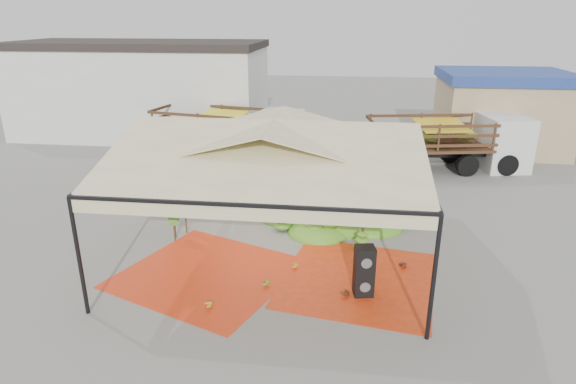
# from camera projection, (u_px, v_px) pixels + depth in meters

# --- Properties ---
(ground) EXTENTS (90.00, 90.00, 0.00)m
(ground) POSITION_uv_depth(u_px,v_px,m) (276.00, 248.00, 14.90)
(ground) COLOR slate
(ground) RESTS_ON ground
(canopy_tent) EXTENTS (8.10, 8.10, 4.00)m
(canopy_tent) POSITION_uv_depth(u_px,v_px,m) (275.00, 144.00, 13.76)
(canopy_tent) COLOR black
(canopy_tent) RESTS_ON ground
(building_white) EXTENTS (14.30, 6.30, 5.40)m
(building_white) POSITION_uv_depth(u_px,v_px,m) (142.00, 89.00, 28.16)
(building_white) COLOR silver
(building_white) RESTS_ON ground
(building_tan) EXTENTS (6.30, 5.30, 4.10)m
(building_tan) POSITION_uv_depth(u_px,v_px,m) (501.00, 111.00, 25.14)
(building_tan) COLOR tan
(building_tan) RESTS_ON ground
(tarp_left) EXTENTS (5.60, 5.48, 0.01)m
(tarp_left) POSITION_uv_depth(u_px,v_px,m) (207.00, 273.00, 13.42)
(tarp_left) COLOR red
(tarp_left) RESTS_ON ground
(tarp_right) EXTENTS (4.58, 4.75, 0.01)m
(tarp_right) POSITION_uv_depth(u_px,v_px,m) (358.00, 279.00, 13.12)
(tarp_right) COLOR red
(tarp_right) RESTS_ON ground
(banana_heap) EXTENTS (6.51, 5.97, 1.13)m
(banana_heap) POSITION_uv_depth(u_px,v_px,m) (332.00, 207.00, 16.53)
(banana_heap) COLOR #417E1A
(banana_heap) RESTS_ON ground
(hand_yellow_a) EXTENTS (0.42, 0.35, 0.19)m
(hand_yellow_a) POSITION_uv_depth(u_px,v_px,m) (292.00, 265.00, 13.69)
(hand_yellow_a) COLOR gold
(hand_yellow_a) RESTS_ON ground
(hand_yellow_b) EXTENTS (0.56, 0.53, 0.20)m
(hand_yellow_b) POSITION_uv_depth(u_px,v_px,m) (205.00, 304.00, 11.80)
(hand_yellow_b) COLOR gold
(hand_yellow_b) RESTS_ON ground
(hand_red_a) EXTENTS (0.55, 0.50, 0.20)m
(hand_red_a) POSITION_uv_depth(u_px,v_px,m) (342.00, 291.00, 12.37)
(hand_red_a) COLOR #552C13
(hand_red_a) RESTS_ON ground
(hand_red_b) EXTENTS (0.50, 0.42, 0.21)m
(hand_red_b) POSITION_uv_depth(u_px,v_px,m) (400.00, 264.00, 13.69)
(hand_red_b) COLOR #5F2115
(hand_red_b) RESTS_ON ground
(hand_green) EXTENTS (0.45, 0.37, 0.20)m
(hand_green) POSITION_uv_depth(u_px,v_px,m) (263.00, 282.00, 12.80)
(hand_green) COLOR #5A831B
(hand_green) RESTS_ON ground
(hanging_bunches) EXTENTS (1.74, 0.24, 0.20)m
(hanging_bunches) POSITION_uv_depth(u_px,v_px,m) (271.00, 179.00, 12.92)
(hanging_bunches) COLOR #4C831B
(hanging_bunches) RESTS_ON ground
(speaker_stack) EXTENTS (0.56, 0.51, 1.35)m
(speaker_stack) POSITION_uv_depth(u_px,v_px,m) (364.00, 271.00, 12.18)
(speaker_stack) COLOR black
(speaker_stack) RESTS_ON ground
(banana_leaves) EXTENTS (0.96, 1.36, 3.70)m
(banana_leaves) POSITION_uv_depth(u_px,v_px,m) (180.00, 237.00, 15.61)
(banana_leaves) COLOR #2A6E1D
(banana_leaves) RESTS_ON ground
(vendor) EXTENTS (0.77, 0.66, 1.79)m
(vendor) POSITION_uv_depth(u_px,v_px,m) (262.00, 186.00, 17.59)
(vendor) COLOR gray
(vendor) RESTS_ON ground
(truck_left) EXTENTS (7.66, 3.97, 2.51)m
(truck_left) POSITION_uv_depth(u_px,v_px,m) (233.00, 129.00, 23.54)
(truck_left) COLOR #483518
(truck_left) RESTS_ON ground
(truck_right) EXTENTS (7.47, 3.69, 2.45)m
(truck_right) POSITION_uv_depth(u_px,v_px,m) (454.00, 137.00, 22.04)
(truck_right) COLOR #4F2D1A
(truck_right) RESTS_ON ground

